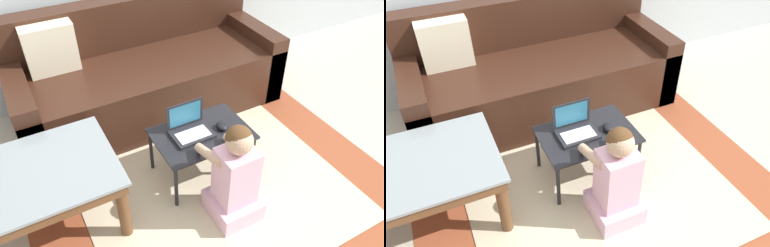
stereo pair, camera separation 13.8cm
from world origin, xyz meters
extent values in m
plane|color=beige|center=(0.00, 0.00, 0.00)|extent=(16.00, 16.00, 0.00)
cube|color=#9E4C2D|center=(0.09, -0.04, 0.00)|extent=(2.34, 1.97, 0.01)
cube|color=beige|center=(0.09, -0.04, 0.01)|extent=(1.69, 1.42, 0.00)
cube|color=#381E14|center=(0.09, 1.02, 0.24)|extent=(2.10, 0.85, 0.48)
cube|color=#381E14|center=(0.09, 1.35, 0.67)|extent=(2.10, 0.19, 0.39)
cube|color=#381E14|center=(-0.88, 1.02, 0.29)|extent=(0.16, 0.85, 0.58)
cube|color=#381E14|center=(1.06, 1.02, 0.29)|extent=(0.16, 0.85, 0.58)
cube|color=beige|center=(-0.58, 1.19, 0.66)|extent=(0.36, 0.14, 0.36)
cube|color=gray|center=(-0.97, 0.21, 0.45)|extent=(0.95, 0.65, 0.02)
cube|color=brown|center=(-0.97, 0.21, 0.41)|extent=(0.91, 0.62, 0.07)
cylinder|color=brown|center=(-0.55, -0.06, 0.22)|extent=(0.07, 0.07, 0.44)
cylinder|color=brown|center=(-0.55, 0.48, 0.22)|extent=(0.07, 0.07, 0.44)
cube|color=black|center=(0.09, 0.17, 0.35)|extent=(0.62, 0.43, 0.02)
cylinder|color=black|center=(-0.20, -0.02, 0.17)|extent=(0.02, 0.02, 0.34)
cylinder|color=black|center=(0.38, -0.02, 0.17)|extent=(0.02, 0.02, 0.34)
cylinder|color=black|center=(-0.20, 0.35, 0.17)|extent=(0.02, 0.02, 0.34)
cylinder|color=black|center=(0.38, 0.35, 0.17)|extent=(0.02, 0.02, 0.34)
cube|color=#232328|center=(0.02, 0.17, 0.37)|extent=(0.26, 0.19, 0.02)
cube|color=silver|center=(0.02, 0.16, 0.38)|extent=(0.21, 0.11, 0.00)
cube|color=#232328|center=(0.02, 0.27, 0.47)|extent=(0.26, 0.01, 0.18)
cube|color=teal|center=(0.02, 0.26, 0.47)|extent=(0.22, 0.00, 0.15)
ellipsoid|color=black|center=(0.22, 0.14, 0.38)|extent=(0.07, 0.09, 0.04)
cube|color=#E5B2CC|center=(0.09, -0.24, 0.07)|extent=(0.29, 0.29, 0.14)
cube|color=#E5B2CC|center=(0.09, -0.24, 0.33)|extent=(0.22, 0.19, 0.38)
sphere|color=tan|center=(0.09, -0.24, 0.60)|extent=(0.15, 0.15, 0.15)
sphere|color=brown|center=(0.09, -0.23, 0.61)|extent=(0.15, 0.15, 0.15)
cylinder|color=tan|center=(-0.02, -0.11, 0.43)|extent=(0.06, 0.28, 0.14)
cylinder|color=tan|center=(0.19, -0.11, 0.43)|extent=(0.06, 0.28, 0.14)
camera|label=1|loc=(-0.85, -1.42, 1.92)|focal=35.00mm
camera|label=2|loc=(-0.73, -1.49, 1.92)|focal=35.00mm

